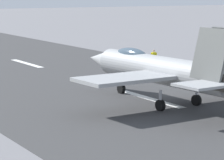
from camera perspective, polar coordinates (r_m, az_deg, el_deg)
name	(u,v)px	position (r m, az deg, el deg)	size (l,w,h in m)	color
ground_plane	(152,100)	(42.61, 3.95, -1.93)	(400.00, 400.00, 0.00)	slate
runway_strip	(152,99)	(42.59, 3.97, -1.92)	(240.00, 26.00, 0.02)	#39393A
fighter_jet	(161,69)	(40.71, 4.87, 1.05)	(17.59, 14.26, 5.65)	#9DA0A2
crew_person	(154,58)	(61.78, 4.12, 2.21)	(0.34, 0.69, 1.66)	#1E2338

